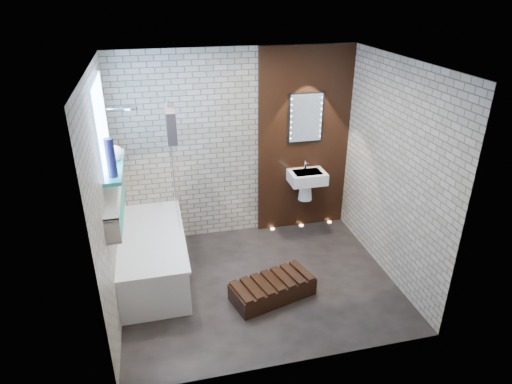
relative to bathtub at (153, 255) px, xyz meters
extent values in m
plane|color=black|center=(1.22, -0.45, -0.29)|extent=(3.20, 3.20, 0.00)
cube|color=gray|center=(1.22, 0.85, 1.01)|extent=(3.20, 0.04, 2.60)
cube|color=gray|center=(1.22, -1.75, 1.01)|extent=(3.20, 0.04, 2.60)
cube|color=gray|center=(-0.38, -0.45, 1.01)|extent=(0.04, 2.60, 2.60)
cube|color=gray|center=(2.82, -0.45, 1.01)|extent=(0.04, 2.60, 2.60)
plane|color=white|center=(1.22, -0.45, 2.31)|extent=(3.20, 3.20, 0.00)
cube|color=black|center=(2.17, 0.82, 1.01)|extent=(1.30, 0.06, 2.60)
cube|color=#7FADE0|center=(-0.36, -0.10, 1.71)|extent=(0.03, 1.00, 0.90)
cube|color=teal|center=(-0.29, -0.10, 1.24)|extent=(0.18, 1.00, 0.04)
cube|color=teal|center=(-0.31, -0.30, 0.79)|extent=(0.14, 1.30, 0.03)
cube|color=#B2A899|center=(-0.31, -0.30, 1.02)|extent=(0.14, 1.30, 0.03)
cube|color=#B2A899|center=(-0.31, -0.94, 0.91)|extent=(0.14, 0.03, 0.26)
cube|color=#B2A899|center=(-0.31, 0.33, 0.91)|extent=(0.14, 0.03, 0.26)
cube|color=white|center=(0.00, 0.00, -0.02)|extent=(0.75, 1.70, 0.55)
cube|color=white|center=(0.00, 0.00, 0.27)|extent=(0.79, 1.74, 0.03)
cylinder|color=silver|center=(0.15, 0.73, 0.35)|extent=(0.04, 0.04, 0.12)
cube|color=white|center=(0.35, 0.44, 0.99)|extent=(0.01, 0.78, 1.40)
cube|color=black|center=(0.35, 0.15, 1.56)|extent=(0.11, 0.28, 0.36)
cylinder|color=silver|center=(-0.08, 0.50, 1.71)|extent=(0.18, 0.18, 0.02)
cube|color=white|center=(2.17, 0.61, 0.56)|extent=(0.50, 0.36, 0.16)
cone|color=white|center=(2.17, 0.66, 0.34)|extent=(0.20, 0.20, 0.28)
cylinder|color=silver|center=(2.17, 0.71, 0.71)|extent=(0.03, 0.03, 0.14)
cube|color=black|center=(2.17, 0.78, 1.36)|extent=(0.50, 0.02, 0.70)
cube|color=silver|center=(2.17, 0.77, 1.36)|extent=(0.45, 0.01, 0.65)
cube|color=black|center=(1.31, -0.75, -0.19)|extent=(1.03, 0.66, 0.21)
cylinder|color=#B1721B|center=(-0.31, -0.69, 0.87)|extent=(0.05, 0.05, 0.13)
cylinder|color=#B1721B|center=(-0.31, -0.70, 0.86)|extent=(0.05, 0.05, 0.09)
cylinder|color=maroon|center=(-0.31, 0.09, 0.89)|extent=(0.07, 0.07, 0.16)
cylinder|color=maroon|center=(-0.31, -0.65, 0.87)|extent=(0.05, 0.05, 0.13)
cylinder|color=#141538|center=(-0.28, -0.43, 1.46)|extent=(0.09, 0.09, 0.40)
sphere|color=white|center=(-0.28, 0.01, 1.35)|extent=(0.17, 0.17, 0.17)
cylinder|color=#FFD899|center=(1.72, 0.75, -0.29)|extent=(0.06, 0.06, 0.01)
cylinder|color=#FFD899|center=(2.17, 0.75, -0.29)|extent=(0.06, 0.06, 0.01)
cylinder|color=#FFD899|center=(2.62, 0.75, -0.29)|extent=(0.06, 0.06, 0.01)
camera|label=1|loc=(0.17, -4.74, 3.03)|focal=31.23mm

